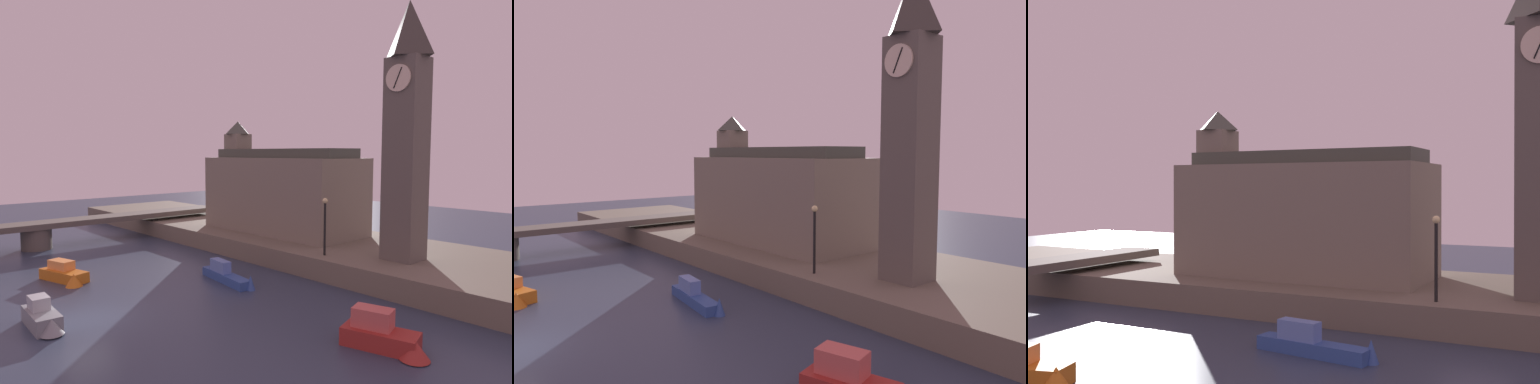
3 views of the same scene
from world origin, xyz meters
The scene contains 4 objects.
far_embankment centered at (0.00, 20.00, 0.75)m, with size 70.00×12.00×1.50m, color #6B6051.
parliament_hall centered at (-6.21, 20.14, 5.10)m, with size 14.52×6.56×10.07m.
streetlamp centered at (2.99, 15.28, 3.95)m, with size 0.36×0.36×3.94m.
boat_tour_blue centered at (-0.20, 9.48, 0.43)m, with size 5.41×1.54×1.66m.
Camera 3 is at (9.70, -12.89, 6.74)m, focal length 43.33 mm.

